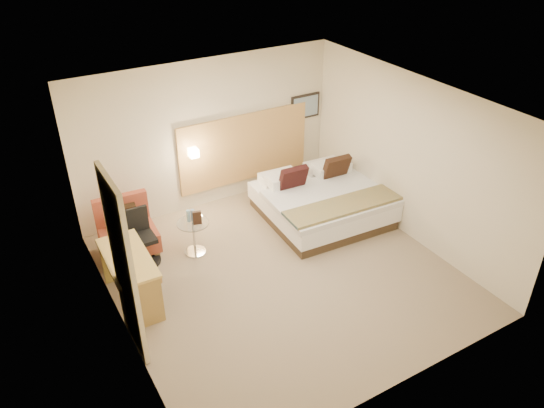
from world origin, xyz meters
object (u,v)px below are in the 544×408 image
side_table (194,236)px  desk (130,266)px  bed (322,201)px  desk_chair (141,242)px  lounge_chair (127,232)px

side_table → desk: size_ratio=0.50×
bed → desk_chair: bed is taller
bed → side_table: 2.38m
side_table → desk: (-1.20, -0.64, 0.30)m
desk_chair → bed: bearing=-6.1°
side_table → desk_chair: 0.82m
lounge_chair → side_table: (0.89, -0.59, -0.04)m
lounge_chair → desk_chair: bearing=-76.2°
side_table → desk_chair: desk_chair is taller
lounge_chair → desk_chair: 0.41m
lounge_chair → desk: (-0.30, -1.23, 0.26)m
desk → desk_chair: bearing=64.5°
side_table → desk_chair: bearing=166.4°
lounge_chair → side_table: lounge_chair is taller
lounge_chair → side_table: size_ratio=1.43×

